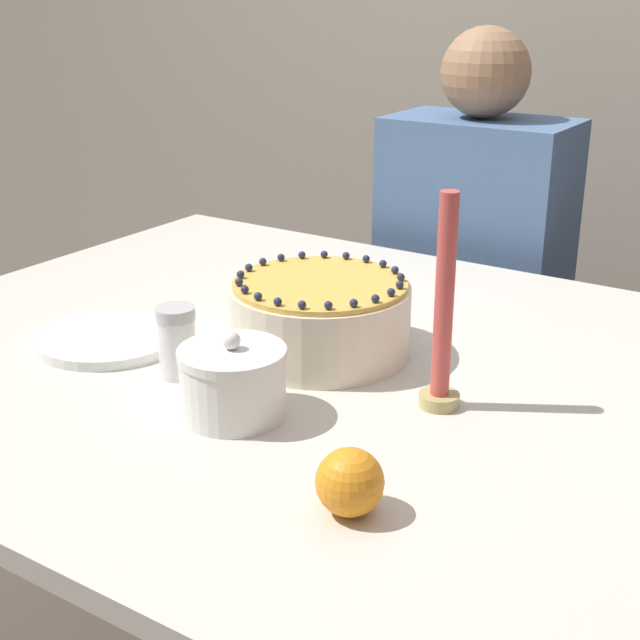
{
  "coord_description": "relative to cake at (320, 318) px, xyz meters",
  "views": [
    {
      "loc": [
        0.73,
        -1.04,
        1.3
      ],
      "look_at": [
        0.04,
        0.02,
        0.82
      ],
      "focal_mm": 50.0,
      "sensor_mm": 36.0,
      "label": 1
    }
  ],
  "objects": [
    {
      "name": "cake",
      "position": [
        0.0,
        0.0,
        0.0
      ],
      "size": [
        0.28,
        0.28,
        0.13
      ],
      "color": "#EFE5CC",
      "rests_on": "dining_table"
    },
    {
      "name": "orange_fruit_1",
      "position": [
        -0.21,
        0.16,
        -0.02
      ],
      "size": [
        0.07,
        0.07,
        0.07
      ],
      "color": "orange",
      "rests_on": "dining_table"
    },
    {
      "name": "sugar_shaker",
      "position": [
        -0.12,
        -0.18,
        -0.0
      ],
      "size": [
        0.06,
        0.06,
        0.11
      ],
      "color": "white",
      "rests_on": "dining_table"
    },
    {
      "name": "candle",
      "position": [
        0.23,
        -0.07,
        0.06
      ],
      "size": [
        0.06,
        0.06,
        0.29
      ],
      "color": "tan",
      "rests_on": "dining_table"
    },
    {
      "name": "orange_fruit_0",
      "position": [
        0.27,
        -0.35,
        -0.02
      ],
      "size": [
        0.07,
        0.07,
        0.07
      ],
      "color": "orange",
      "rests_on": "dining_table"
    },
    {
      "name": "person_man_blue_shirt",
      "position": [
        -0.08,
        0.76,
        -0.3
      ],
      "size": [
        0.4,
        0.34,
        1.22
      ],
      "rotation": [
        0.0,
        0.0,
        3.14
      ],
      "color": "#473D33",
      "rests_on": "ground_plane"
    },
    {
      "name": "plate_stack",
      "position": [
        -0.3,
        -0.15,
        -0.05
      ],
      "size": [
        0.23,
        0.23,
        0.02
      ],
      "color": "white",
      "rests_on": "dining_table"
    },
    {
      "name": "dining_table",
      "position": [
        -0.04,
        -0.02,
        -0.16
      ],
      "size": [
        1.37,
        1.16,
        0.77
      ],
      "color": "beige",
      "rests_on": "ground_plane"
    },
    {
      "name": "sugar_bowl",
      "position": [
        0.02,
        -0.24,
        -0.01
      ],
      "size": [
        0.14,
        0.14,
        0.12
      ],
      "color": "white",
      "rests_on": "dining_table"
    }
  ]
}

